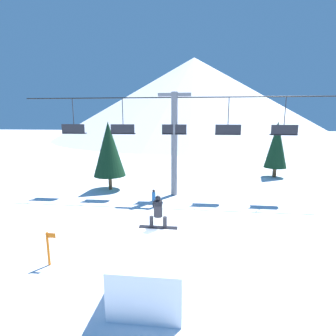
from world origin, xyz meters
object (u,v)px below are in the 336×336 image
object	(u,v)px
snowboarder	(158,212)
snow_ramp	(153,267)
trail_marker	(48,248)
pine_tree_near	(109,149)
distant_skier	(154,198)

from	to	relation	value
snowboarder	snow_ramp	bearing A→B (deg)	-88.68
snow_ramp	trail_marker	distance (m)	4.50
snow_ramp	pine_tree_near	size ratio (longest dim) A/B	0.63
pine_tree_near	distant_skier	bearing A→B (deg)	-42.67
snow_ramp	snowboarder	world-z (taller)	snowboarder
snow_ramp	distant_skier	distance (m)	8.37
snowboarder	pine_tree_near	bearing A→B (deg)	117.64
pine_tree_near	distant_skier	world-z (taller)	pine_tree_near
pine_tree_near	trail_marker	distance (m)	11.67
snowboarder	trail_marker	world-z (taller)	snowboarder
snowboarder	trail_marker	size ratio (longest dim) A/B	1.09
snow_ramp	pine_tree_near	xyz separation A→B (m)	(-5.65, 12.24, 2.58)
trail_marker	snowboarder	bearing A→B (deg)	7.73
distant_skier	snow_ramp	bearing A→B (deg)	-80.79
snowboarder	pine_tree_near	distance (m)	12.15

